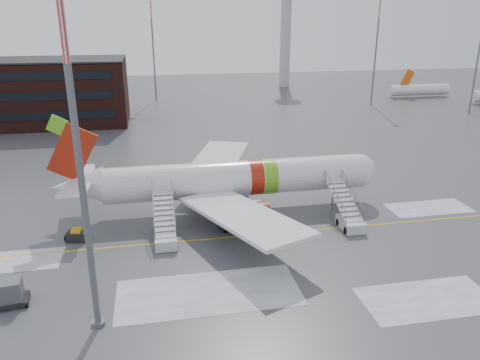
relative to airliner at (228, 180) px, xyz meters
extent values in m
plane|color=#494C4F|center=(1.83, -5.94, -3.42)|extent=(260.00, 260.00, 0.00)
cylinder|color=silver|center=(0.95, 0.00, 0.08)|extent=(28.00, 3.80, 3.80)
sphere|color=silver|center=(14.95, 0.00, 0.08)|extent=(3.80, 3.80, 3.80)
cube|color=black|center=(16.00, 0.00, 0.58)|extent=(1.09, 1.60, 0.97)
cone|color=silver|center=(-15.45, 0.00, 0.33)|extent=(5.20, 3.72, 3.72)
cube|color=#9E1F0C|center=(-15.55, 0.00, 3.88)|extent=(5.27, 0.30, 6.09)
cube|color=#64B81D|center=(-16.65, 0.00, 6.68)|extent=(2.16, 0.26, 2.16)
cube|color=silver|center=(-15.25, 2.60, 0.98)|extent=(3.07, 4.85, 0.18)
cube|color=silver|center=(-15.25, -2.60, 0.98)|extent=(3.07, 4.85, 0.18)
cube|color=silver|center=(-0.05, 8.50, -0.52)|extent=(10.72, 15.97, 1.13)
cube|color=silver|center=(-0.05, -8.50, -0.52)|extent=(10.72, 15.97, 1.13)
cylinder|color=silver|center=(1.45, 5.20, -1.87)|extent=(3.40, 2.10, 2.10)
cylinder|color=silver|center=(1.45, -5.20, -1.87)|extent=(3.40, 2.10, 2.10)
cylinder|color=#595B60|center=(12.95, 0.00, -2.52)|extent=(0.20, 0.20, 1.80)
cylinder|color=black|center=(12.95, 0.00, -2.97)|extent=(0.90, 0.56, 0.90)
cylinder|color=black|center=(0.45, 2.40, -2.97)|extent=(0.90, 0.56, 0.90)
cylinder|color=black|center=(0.45, -2.40, -2.97)|extent=(0.90, 0.56, 0.90)
cube|color=silver|center=(11.15, -7.30, -2.87)|extent=(2.00, 3.20, 1.00)
cube|color=silver|center=(11.15, -5.20, -1.19)|extent=(1.90, 5.87, 2.52)
cube|color=silver|center=(11.15, -1.90, -0.02)|extent=(1.90, 1.40, 0.15)
cylinder|color=#595B60|center=(11.15, -2.30, -1.72)|extent=(0.16, 0.16, 3.40)
cylinder|color=black|center=(10.25, -8.30, -3.07)|extent=(0.25, 0.70, 0.70)
cylinder|color=black|center=(12.05, -6.30, -3.07)|extent=(0.25, 0.70, 0.70)
cube|color=silver|center=(-7.07, -7.30, -2.87)|extent=(2.00, 3.20, 1.00)
cube|color=silver|center=(-7.07, -5.20, -1.19)|extent=(1.90, 5.87, 2.52)
cube|color=silver|center=(-7.07, -1.90, -0.02)|extent=(1.90, 1.40, 0.15)
cylinder|color=#595B60|center=(-7.07, -2.30, -1.72)|extent=(0.16, 0.16, 3.40)
cylinder|color=black|center=(-7.97, -8.30, -3.07)|extent=(0.25, 0.70, 0.70)
cylinder|color=black|center=(-6.17, -6.30, -3.07)|extent=(0.25, 0.70, 0.70)
cube|color=black|center=(-0.30, -4.90, -2.95)|extent=(3.11, 1.97, 0.73)
cube|color=silver|center=(-0.82, -4.98, -2.22)|extent=(1.66, 1.66, 0.94)
cube|color=black|center=(-0.82, -4.98, -1.86)|extent=(1.43, 1.52, 0.16)
cylinder|color=black|center=(-1.23, -5.77, -3.05)|extent=(0.42, 0.77, 0.73)
cylinder|color=black|center=(0.83, -5.47, -3.05)|extent=(0.42, 0.77, 0.73)
cylinder|color=black|center=(-1.44, -4.33, -3.05)|extent=(0.42, 0.77, 0.73)
cylinder|color=black|center=(0.62, -4.03, -3.05)|extent=(0.42, 0.77, 0.73)
cube|color=black|center=(-18.65, -14.70, -3.14)|extent=(2.66, 2.08, 0.39)
cube|color=#515358|center=(-18.65, -14.70, -2.25)|extent=(1.98, 1.89, 1.68)
cylinder|color=black|center=(-17.53, -13.92, -3.25)|extent=(0.24, 0.36, 0.34)
cube|color=black|center=(-15.21, -4.90, -2.92)|extent=(1.97, 1.38, 0.91)
cube|color=orange|center=(-15.21, -4.90, -2.37)|extent=(1.06, 1.14, 0.36)
cylinder|color=black|center=(-15.94, -4.90, -3.15)|extent=(0.99, 0.69, 0.54)
cylinder|color=black|center=(-14.49, -4.90, -3.15)|extent=(0.99, 0.69, 0.54)
cylinder|color=#595B60|center=(-12.13, -18.41, 5.36)|extent=(0.44, 0.44, 17.56)
cylinder|color=#CC7272|center=(-12.13, -18.41, 15.89)|extent=(0.40, 0.40, 3.95)
cylinder|color=#595B60|center=(-12.13, -18.41, -3.27)|extent=(0.90, 0.90, 0.30)
cylinder|color=#B2B5BA|center=(31.83, 89.06, 10.58)|extent=(3.00, 3.00, 28.00)
cylinder|color=#595B60|center=(43.83, 56.06, 6.18)|extent=(0.36, 0.36, 19.20)
cylinder|color=#CC7272|center=(43.83, 56.06, 17.70)|extent=(0.32, 0.32, 4.32)
cylinder|color=#595B60|center=(-6.17, 72.06, 6.18)|extent=(0.36, 0.36, 19.20)
cylinder|color=#CC7272|center=(-6.17, 72.06, 17.70)|extent=(0.32, 0.32, 4.32)
cylinder|color=#595B60|center=(59.83, 42.06, 6.18)|extent=(0.36, 0.36, 19.20)
camera|label=1|loc=(-7.66, -46.77, 16.73)|focal=35.00mm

